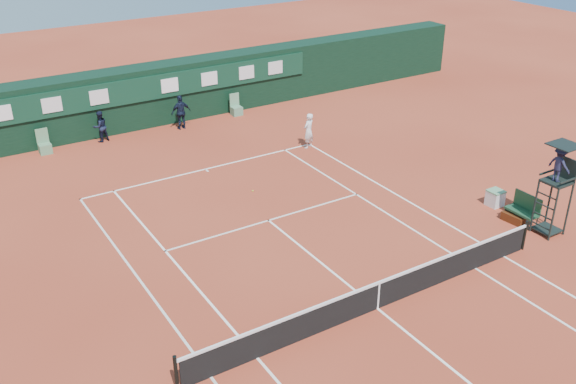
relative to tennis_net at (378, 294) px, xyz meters
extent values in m
plane|color=#A93F27|center=(0.00, 0.00, -0.51)|extent=(90.00, 90.00, 0.00)
cube|color=white|center=(0.00, 11.88, -0.50)|extent=(11.05, 0.08, 0.01)
cube|color=white|center=(5.49, 0.00, -0.50)|extent=(0.08, 23.85, 0.01)
cube|color=silver|center=(-5.49, 0.00, -0.50)|extent=(0.08, 23.85, 0.01)
cube|color=white|center=(4.12, 0.00, -0.50)|extent=(0.08, 23.85, 0.01)
cube|color=white|center=(-4.12, 0.00, -0.50)|extent=(0.08, 23.85, 0.01)
cube|color=silver|center=(0.00, 6.40, -0.50)|extent=(8.31, 0.08, 0.01)
cube|color=white|center=(0.00, 0.00, -0.50)|extent=(0.08, 12.88, 0.01)
cube|color=silver|center=(0.00, 11.73, -0.50)|extent=(0.08, 0.30, 0.01)
cube|color=black|center=(0.00, 0.00, -0.06)|extent=(12.60, 0.04, 0.90)
cube|color=silver|center=(0.00, 0.00, 0.42)|extent=(12.80, 0.06, 0.08)
cube|color=silver|center=(0.00, 0.00, -0.05)|extent=(0.06, 0.05, 0.92)
cylinder|color=black|center=(6.40, 0.00, 0.04)|extent=(0.10, 0.10, 1.10)
cylinder|color=black|center=(-6.40, 0.00, 0.04)|extent=(0.10, 0.10, 1.10)
cube|color=black|center=(0.00, 18.75, 0.99)|extent=(40.00, 1.50, 3.00)
cube|color=#0E3322|center=(0.00, 17.94, 1.59)|extent=(18.00, 0.10, 1.20)
cube|color=white|center=(-7.00, 17.87, 1.59)|extent=(0.90, 0.04, 0.70)
cube|color=silver|center=(-4.80, 17.87, 1.59)|extent=(0.90, 0.04, 0.70)
cube|color=silver|center=(-2.60, 17.87, 1.59)|extent=(0.90, 0.04, 0.70)
cube|color=white|center=(1.00, 17.87, 1.59)|extent=(0.90, 0.04, 0.70)
cube|color=silver|center=(3.20, 17.87, 1.59)|extent=(0.90, 0.04, 0.70)
cube|color=silver|center=(5.40, 17.87, 1.59)|extent=(0.90, 0.04, 0.70)
cube|color=silver|center=(7.20, 17.87, 1.59)|extent=(0.90, 0.04, 0.70)
cube|color=#58875F|center=(-5.50, 17.45, -0.28)|extent=(0.55, 0.50, 0.46)
cube|color=#58875F|center=(-5.50, 17.67, 0.29)|extent=(0.55, 0.06, 0.70)
cube|color=#578565|center=(4.50, 17.45, -0.28)|extent=(0.55, 0.50, 0.46)
cube|color=#5D8F6B|center=(4.50, 17.67, 0.29)|extent=(0.55, 0.06, 0.70)
cylinder|color=black|center=(7.66, -0.10, 0.49)|extent=(0.07, 0.07, 2.00)
cylinder|color=black|center=(7.66, 0.70, 0.49)|extent=(0.07, 0.07, 2.00)
cylinder|color=black|center=(8.46, -0.10, 0.49)|extent=(0.07, 0.07, 2.00)
cylinder|color=black|center=(8.46, 0.70, 0.49)|extent=(0.07, 0.07, 2.00)
cube|color=black|center=(8.06, 0.30, 1.53)|extent=(0.85, 0.85, 0.08)
cube|color=black|center=(8.46, 0.30, 1.94)|extent=(0.06, 0.85, 0.80)
cube|color=black|center=(8.06, -0.12, 1.74)|extent=(0.85, 0.05, 0.06)
cube|color=black|center=(8.06, 0.72, 1.74)|extent=(0.85, 0.05, 0.06)
cylinder|color=black|center=(8.46, 0.70, 2.39)|extent=(0.04, 0.04, 1.00)
cube|color=black|center=(8.11, 0.30, 2.89)|extent=(0.95, 0.95, 0.04)
cube|color=black|center=(8.06, 0.30, -0.36)|extent=(0.80, 0.80, 0.05)
cube|color=black|center=(7.66, 0.30, -0.11)|extent=(0.04, 0.80, 0.04)
cube|color=black|center=(7.66, 0.30, 0.29)|extent=(0.04, 0.80, 0.04)
cube|color=black|center=(7.66, 0.30, 0.69)|extent=(0.04, 0.80, 0.04)
cube|color=black|center=(7.66, 0.30, 1.09)|extent=(0.04, 0.80, 0.04)
imported|color=#1B1D36|center=(8.01, 0.30, 2.21)|extent=(0.47, 0.82, 1.28)
cube|color=#183E26|center=(7.86, 1.32, -0.06)|extent=(0.55, 1.20, 0.08)
cube|color=#194024|center=(8.11, 1.32, 0.29)|extent=(0.06, 1.20, 0.60)
cylinder|color=black|center=(7.64, 0.77, -0.30)|extent=(0.04, 0.04, 0.41)
cylinder|color=black|center=(8.08, 0.77, -0.30)|extent=(0.04, 0.04, 0.41)
cylinder|color=black|center=(7.64, 1.87, -0.30)|extent=(0.04, 0.04, 0.41)
cylinder|color=black|center=(8.08, 1.87, -0.30)|extent=(0.04, 0.04, 0.41)
cube|color=black|center=(7.66, 1.49, -0.35)|extent=(0.46, 0.89, 0.32)
cube|color=silver|center=(8.11, 2.79, -0.21)|extent=(0.55, 0.55, 0.60)
cube|color=#61956A|center=(8.11, 2.79, 0.11)|extent=(0.57, 0.57, 0.05)
sphere|color=#C1CE2F|center=(0.69, 8.85, -0.47)|extent=(0.07, 0.07, 0.07)
imported|color=white|center=(5.23, 11.58, 0.34)|extent=(0.73, 0.61, 1.69)
imported|color=black|center=(-2.82, 17.54, 0.25)|extent=(0.86, 0.74, 1.53)
imported|color=black|center=(1.17, 17.08, 0.37)|extent=(1.04, 0.45, 1.76)
camera|label=1|loc=(-10.50, -11.79, 11.09)|focal=40.00mm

